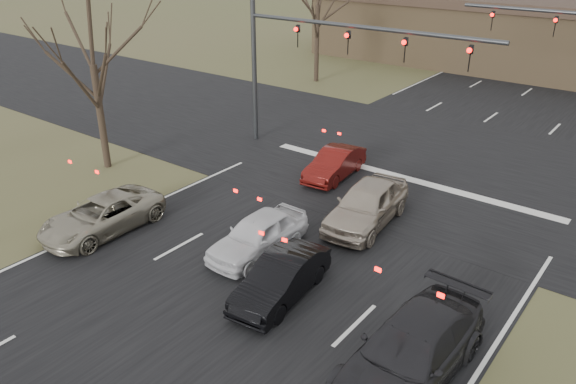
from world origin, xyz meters
name	(u,v)px	position (x,y,z in m)	size (l,w,h in m)	color
ground	(186,332)	(0.00, 0.00, 0.00)	(360.00, 360.00, 0.00)	#4D522C
road_cross	(424,164)	(0.00, 15.00, 0.01)	(200.00, 14.00, 0.02)	black
mast_arm_near	(309,47)	(-5.23, 13.00, 5.07)	(12.12, 0.24, 8.00)	#383A3D
tree_left_near	(86,18)	(-11.50, 6.00, 6.57)	(5.10, 5.10, 8.50)	black
car_silver_suv	(102,215)	(-6.50, 2.14, 0.63)	(2.11, 4.57, 1.27)	gray
car_white_sedan	(258,235)	(-1.10, 4.38, 0.68)	(1.61, 4.00, 1.36)	silver
car_black_hatch	(281,278)	(1.05, 2.86, 0.64)	(1.35, 3.87, 1.28)	black
car_charcoal_sedan	(411,351)	(5.52, 2.15, 0.75)	(2.11, 5.20, 1.51)	black
car_red_ahead	(335,164)	(-2.55, 11.28, 0.62)	(1.32, 3.78, 1.25)	#530E0B
car_silver_ahead	(367,204)	(0.73, 8.36, 0.79)	(1.86, 4.63, 1.58)	#AD9E8C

